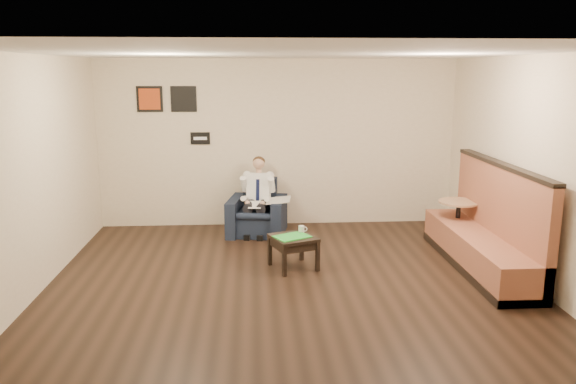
{
  "coord_description": "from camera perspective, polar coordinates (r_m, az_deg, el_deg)",
  "views": [
    {
      "loc": [
        -0.44,
        -6.42,
        2.61
      ],
      "look_at": [
        0.05,
        1.2,
        0.95
      ],
      "focal_mm": 35.0,
      "sensor_mm": 36.0,
      "label": 1
    }
  ],
  "objects": [
    {
      "name": "cafe_table",
      "position": [
        8.71,
        16.83,
        -3.22
      ],
      "size": [
        0.65,
        0.65,
        0.73
      ],
      "primitive_type": "cylinder",
      "rotation": [
        0.0,
        0.0,
        -0.11
      ],
      "color": "tan",
      "rests_on": "ground"
    },
    {
      "name": "wall_back",
      "position": [
        9.51,
        -1.02,
        4.95
      ],
      "size": [
        6.0,
        0.02,
        2.8
      ],
      "primitive_type": "cube",
      "color": "beige",
      "rests_on": "ground"
    },
    {
      "name": "art_print_left",
      "position": [
        9.56,
        -13.87,
        9.15
      ],
      "size": [
        0.42,
        0.03,
        0.42
      ],
      "primitive_type": "cube",
      "color": "#B94116",
      "rests_on": "wall_back"
    },
    {
      "name": "wall_left",
      "position": [
        7.02,
        -25.03,
        1.16
      ],
      "size": [
        0.02,
        6.0,
        2.8
      ],
      "primitive_type": "cube",
      "color": "beige",
      "rests_on": "ground"
    },
    {
      "name": "armchair",
      "position": [
        9.1,
        -3.16,
        -1.6
      ],
      "size": [
        1.03,
        1.03,
        0.86
      ],
      "primitive_type": "cube",
      "rotation": [
        0.0,
        0.0,
        -0.17
      ],
      "color": "black",
      "rests_on": "ground"
    },
    {
      "name": "wall_right",
      "position": [
        7.39,
        24.13,
        1.75
      ],
      "size": [
        0.02,
        6.0,
        2.8
      ],
      "primitive_type": "cube",
      "color": "beige",
      "rests_on": "ground"
    },
    {
      "name": "ground",
      "position": [
        6.95,
        0.21,
        -9.81
      ],
      "size": [
        6.0,
        6.0,
        0.0
      ],
      "primitive_type": "plane",
      "color": "black",
      "rests_on": "ground"
    },
    {
      "name": "coffee_mug",
      "position": [
        7.67,
        1.37,
        -3.8
      ],
      "size": [
        0.1,
        0.1,
        0.09
      ],
      "primitive_type": "cylinder",
      "rotation": [
        0.0,
        0.0,
        0.37
      ],
      "color": "white",
      "rests_on": "side_table"
    },
    {
      "name": "newspaper",
      "position": [
        8.93,
        -0.97,
        -0.83
      ],
      "size": [
        0.43,
        0.51,
        0.01
      ],
      "primitive_type": "cube",
      "rotation": [
        0.0,
        0.0,
        -0.12
      ],
      "color": "silver",
      "rests_on": "armchair"
    },
    {
      "name": "ceiling",
      "position": [
        6.44,
        0.23,
        13.94
      ],
      "size": [
        6.0,
        6.0,
        0.02
      ],
      "primitive_type": "cube",
      "color": "white",
      "rests_on": "wall_back"
    },
    {
      "name": "smartphone",
      "position": [
        7.66,
        0.38,
        -4.14
      ],
      "size": [
        0.15,
        0.09,
        0.01
      ],
      "primitive_type": "cube",
      "rotation": [
        0.0,
        0.0,
        0.19
      ],
      "color": "black",
      "rests_on": "side_table"
    },
    {
      "name": "green_folder",
      "position": [
        7.47,
        0.41,
        -4.55
      ],
      "size": [
        0.54,
        0.49,
        0.01
      ],
      "primitive_type": "cube",
      "rotation": [
        0.0,
        0.0,
        0.51
      ],
      "color": "green",
      "rests_on": "side_table"
    },
    {
      "name": "art_print_right",
      "position": [
        9.48,
        -10.56,
        9.28
      ],
      "size": [
        0.42,
        0.03,
        0.42
      ],
      "primitive_type": "cube",
      "color": "black",
      "rests_on": "wall_back"
    },
    {
      "name": "seated_man",
      "position": [
        8.96,
        -3.29,
        -0.78
      ],
      "size": [
        0.7,
        0.93,
        1.18
      ],
      "primitive_type": null,
      "rotation": [
        0.0,
        0.0,
        -0.17
      ],
      "color": "white",
      "rests_on": "armchair"
    },
    {
      "name": "wall_front",
      "position": [
        3.66,
        3.47,
        -7.11
      ],
      "size": [
        6.0,
        0.02,
        2.8
      ],
      "primitive_type": "cube",
      "color": "beige",
      "rests_on": "ground"
    },
    {
      "name": "lap_papers",
      "position": [
        8.88,
        -3.38,
        -1.3
      ],
      "size": [
        0.22,
        0.3,
        0.01
      ],
      "primitive_type": "cube",
      "rotation": [
        0.0,
        0.0,
        -0.1
      ],
      "color": "white",
      "rests_on": "seated_man"
    },
    {
      "name": "banquette",
      "position": [
        7.9,
        19.01,
        -2.44
      ],
      "size": [
        0.65,
        2.73,
        1.4
      ],
      "primitive_type": "cube",
      "color": "#955239",
      "rests_on": "ground"
    },
    {
      "name": "side_table",
      "position": [
        7.57,
        0.55,
        -6.13
      ],
      "size": [
        0.7,
        0.7,
        0.44
      ],
      "primitive_type": "cube",
      "rotation": [
        0.0,
        0.0,
        0.37
      ],
      "color": "black",
      "rests_on": "ground"
    },
    {
      "name": "seating_sign",
      "position": [
        9.51,
        -8.9,
        5.41
      ],
      "size": [
        0.32,
        0.02,
        0.2
      ],
      "primitive_type": "cube",
      "color": "black",
      "rests_on": "wall_back"
    }
  ]
}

